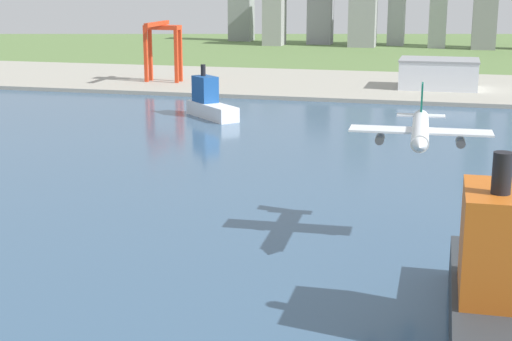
# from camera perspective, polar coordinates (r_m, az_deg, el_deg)

# --- Properties ---
(ground_plane) EXTENTS (2400.00, 2400.00, 0.00)m
(ground_plane) POSITION_cam_1_polar(r_m,az_deg,el_deg) (330.48, 6.75, 1.70)
(ground_plane) COLOR #597741
(water_bay) EXTENTS (840.00, 360.00, 0.15)m
(water_bay) POSITION_cam_1_polar(r_m,az_deg,el_deg) (272.65, 5.10, -0.86)
(water_bay) COLOR #385675
(water_bay) RESTS_ON ground
(industrial_pier) EXTENTS (840.00, 140.00, 2.50)m
(industrial_pier) POSITION_cam_1_polar(r_m,az_deg,el_deg) (516.69, 9.53, 6.15)
(industrial_pier) COLOR #9E9A8E
(industrial_pier) RESTS_ON ground
(airplane_landing) EXTENTS (36.42, 41.50, 13.93)m
(airplane_landing) POSITION_cam_1_polar(r_m,az_deg,el_deg) (201.55, 11.97, 2.88)
(airplane_landing) COLOR silver
(container_barge) EXTENTS (15.52, 59.00, 38.52)m
(container_barge) POSITION_cam_1_polar(r_m,az_deg,el_deg) (161.42, 16.88, -7.82)
(container_barge) COLOR #2D3338
(container_barge) RESTS_ON water_bay
(ferry_boat) EXTENTS (34.10, 33.47, 26.41)m
(ferry_boat) POSITION_cam_1_polar(r_m,az_deg,el_deg) (399.05, -3.42, 4.99)
(ferry_boat) COLOR white
(ferry_boat) RESTS_ON water_bay
(port_crane_red) EXTENTS (23.68, 38.41, 39.84)m
(port_crane_red) POSITION_cam_1_polar(r_m,az_deg,el_deg) (520.74, -6.93, 9.58)
(port_crane_red) COLOR red
(port_crane_red) RESTS_ON industrial_pier
(warehouse_main) EXTENTS (48.31, 34.70, 18.30)m
(warehouse_main) POSITION_cam_1_polar(r_m,az_deg,el_deg) (501.84, 13.27, 6.95)
(warehouse_main) COLOR silver
(warehouse_main) RESTS_ON industrial_pier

